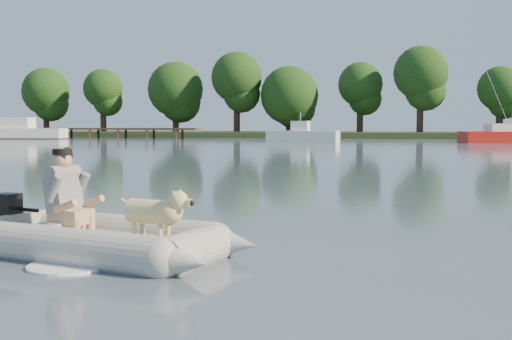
% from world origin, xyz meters
% --- Properties ---
extents(water, '(160.00, 160.00, 0.00)m').
position_xyz_m(water, '(0.00, 0.00, 0.00)').
color(water, slate).
rests_on(water, ground).
extents(shore_bank, '(160.00, 12.00, 0.70)m').
position_xyz_m(shore_bank, '(0.00, 62.00, 0.25)').
color(shore_bank, '#47512D').
rests_on(shore_bank, water).
extents(dock, '(18.00, 2.00, 1.04)m').
position_xyz_m(dock, '(-26.00, 52.00, 0.52)').
color(dock, '#4C331E').
rests_on(dock, water).
extents(treeline, '(84.66, 7.35, 9.27)m').
position_xyz_m(treeline, '(5.75, 61.07, 5.30)').
color(treeline, '#332316').
rests_on(treeline, shore_bank).
extents(dinghy, '(4.86, 4.01, 1.23)m').
position_xyz_m(dinghy, '(-0.69, -0.36, 0.52)').
color(dinghy, '#9D9D98').
rests_on(dinghy, water).
extents(man, '(0.75, 0.68, 0.95)m').
position_xyz_m(man, '(-1.28, -0.18, 0.68)').
color(man, slate).
rests_on(man, dinghy).
extents(dog, '(0.87, 0.47, 0.55)m').
position_xyz_m(dog, '(-0.13, -0.45, 0.46)').
color(dog, tan).
rests_on(dog, dinghy).
extents(outboard_motor, '(0.41, 0.33, 0.69)m').
position_xyz_m(outboard_motor, '(-2.12, -0.03, 0.27)').
color(outboard_motor, black).
rests_on(outboard_motor, dinghy).
extents(cabin_cruiser, '(8.22, 4.17, 2.43)m').
position_xyz_m(cabin_cruiser, '(-32.90, 47.59, 1.03)').
color(cabin_cruiser, white).
rests_on(cabin_cruiser, water).
extents(motorboat, '(5.94, 2.59, 2.46)m').
position_xyz_m(motorboat, '(-5.59, 43.82, 1.12)').
color(motorboat, white).
rests_on(motorboat, water).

